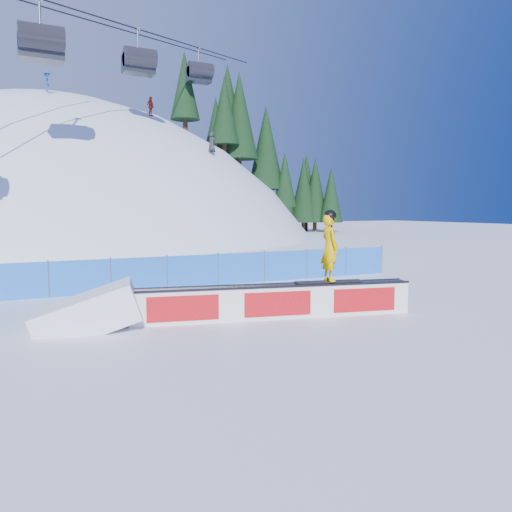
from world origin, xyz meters
name	(u,v)px	position (x,y,z in m)	size (l,w,h in m)	color
ground	(179,315)	(0.00, 0.00, 0.00)	(160.00, 160.00, 0.00)	white
snow_hill	(59,406)	(0.00, 42.00, -18.00)	(64.00, 64.00, 64.00)	white
treeline	(268,162)	(25.09, 42.04, 8.63)	(21.30, 12.52, 19.75)	#332114
safety_fence	(140,274)	(0.00, 4.50, 0.60)	(22.05, 0.05, 1.30)	blue
chairlift	(125,28)	(4.74, 27.49, 16.89)	(40.80, 41.70, 22.00)	gray
rail_box	(275,301)	(2.20, -1.53, 0.45)	(7.56, 2.20, 0.92)	white
snow_ramp	(89,328)	(-2.45, -0.48, 0.00)	(2.41, 1.60, 0.90)	white
snowboarder	(330,247)	(3.69, -1.87, 1.89)	(1.92, 0.75, 1.98)	black
distant_skiers	(92,104)	(2.34, 29.54, 11.31)	(18.09, 6.76, 6.54)	black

